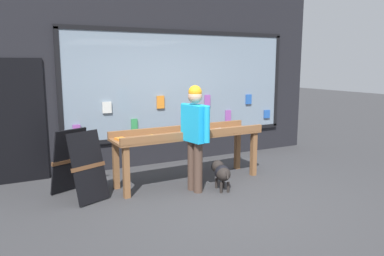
{
  "coord_description": "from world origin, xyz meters",
  "views": [
    {
      "loc": [
        -2.83,
        -4.56,
        2.01
      ],
      "look_at": [
        -0.04,
        0.76,
        0.97
      ],
      "focal_mm": 35.0,
      "sensor_mm": 36.0,
      "label": 1
    }
  ],
  "objects_px": {
    "display_table_main": "(188,139)",
    "small_dog": "(221,172)",
    "person_browsing": "(195,130)",
    "sandwich_board_sign": "(78,164)"
  },
  "relations": [
    {
      "from": "person_browsing",
      "to": "small_dog",
      "type": "xyz_separation_m",
      "value": [
        0.41,
        -0.13,
        -0.7
      ]
    },
    {
      "from": "person_browsing",
      "to": "small_dog",
      "type": "relative_size",
      "value": 2.77
    },
    {
      "from": "display_table_main",
      "to": "person_browsing",
      "type": "bearing_deg",
      "value": -104.91
    },
    {
      "from": "display_table_main",
      "to": "person_browsing",
      "type": "xyz_separation_m",
      "value": [
        -0.13,
        -0.48,
        0.23
      ]
    },
    {
      "from": "small_dog",
      "to": "sandwich_board_sign",
      "type": "height_order",
      "value": "sandwich_board_sign"
    },
    {
      "from": "sandwich_board_sign",
      "to": "small_dog",
      "type": "bearing_deg",
      "value": -40.79
    },
    {
      "from": "sandwich_board_sign",
      "to": "display_table_main",
      "type": "bearing_deg",
      "value": -25.24
    },
    {
      "from": "display_table_main",
      "to": "person_browsing",
      "type": "relative_size",
      "value": 1.56
    },
    {
      "from": "display_table_main",
      "to": "small_dog",
      "type": "bearing_deg",
      "value": -64.81
    },
    {
      "from": "display_table_main",
      "to": "sandwich_board_sign",
      "type": "distance_m",
      "value": 1.83
    }
  ]
}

